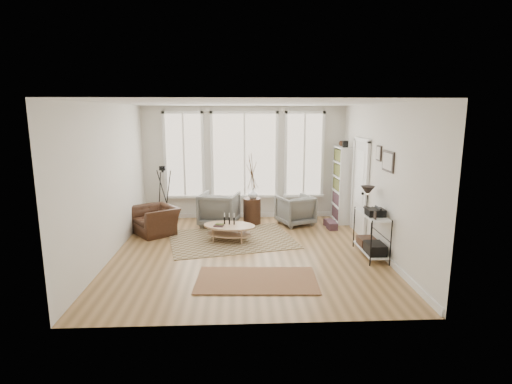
{
  "coord_description": "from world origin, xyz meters",
  "views": [
    {
      "loc": [
        -0.18,
        -7.55,
        2.73
      ],
      "look_at": [
        0.2,
        0.6,
        1.1
      ],
      "focal_mm": 28.0,
      "sensor_mm": 36.0,
      "label": 1
    }
  ],
  "objects_px": {
    "low_shelf": "(371,230)",
    "armchair_left": "(219,209)",
    "armchair_right": "(295,210)",
    "side_table": "(252,189)",
    "bookcase": "(342,184)",
    "accent_chair": "(155,220)",
    "coffee_table": "(229,229)"
  },
  "relations": [
    {
      "from": "side_table",
      "to": "bookcase",
      "type": "bearing_deg",
      "value": 4.14
    },
    {
      "from": "coffee_table",
      "to": "side_table",
      "type": "bearing_deg",
      "value": 67.79
    },
    {
      "from": "low_shelf",
      "to": "coffee_table",
      "type": "bearing_deg",
      "value": 159.63
    },
    {
      "from": "bookcase",
      "to": "accent_chair",
      "type": "distance_m",
      "value": 4.63
    },
    {
      "from": "bookcase",
      "to": "armchair_left",
      "type": "relative_size",
      "value": 2.28
    },
    {
      "from": "bookcase",
      "to": "side_table",
      "type": "xyz_separation_m",
      "value": [
        -2.27,
        -0.16,
        -0.08
      ]
    },
    {
      "from": "bookcase",
      "to": "armchair_right",
      "type": "height_order",
      "value": "bookcase"
    },
    {
      "from": "side_table",
      "to": "accent_chair",
      "type": "height_order",
      "value": "side_table"
    },
    {
      "from": "bookcase",
      "to": "coffee_table",
      "type": "height_order",
      "value": "bookcase"
    },
    {
      "from": "low_shelf",
      "to": "side_table",
      "type": "bearing_deg",
      "value": 133.17
    },
    {
      "from": "armchair_left",
      "to": "coffee_table",
      "type": "bearing_deg",
      "value": 115.05
    },
    {
      "from": "coffee_table",
      "to": "armchair_right",
      "type": "bearing_deg",
      "value": 37.5
    },
    {
      "from": "armchair_left",
      "to": "accent_chair",
      "type": "height_order",
      "value": "armchair_left"
    },
    {
      "from": "coffee_table",
      "to": "accent_chair",
      "type": "xyz_separation_m",
      "value": [
        -1.69,
        0.63,
        0.03
      ]
    },
    {
      "from": "armchair_left",
      "to": "side_table",
      "type": "distance_m",
      "value": 0.93
    },
    {
      "from": "armchair_left",
      "to": "armchair_right",
      "type": "relative_size",
      "value": 1.13
    },
    {
      "from": "accent_chair",
      "to": "armchair_right",
      "type": "bearing_deg",
      "value": 63.03
    },
    {
      "from": "low_shelf",
      "to": "accent_chair",
      "type": "relative_size",
      "value": 1.36
    },
    {
      "from": "coffee_table",
      "to": "armchair_left",
      "type": "height_order",
      "value": "armchair_left"
    },
    {
      "from": "bookcase",
      "to": "armchair_right",
      "type": "relative_size",
      "value": 2.57
    },
    {
      "from": "coffee_table",
      "to": "armchair_right",
      "type": "distance_m",
      "value": 2.03
    },
    {
      "from": "armchair_left",
      "to": "armchair_right",
      "type": "height_order",
      "value": "armchair_left"
    },
    {
      "from": "armchair_left",
      "to": "side_table",
      "type": "bearing_deg",
      "value": -160.34
    },
    {
      "from": "low_shelf",
      "to": "armchair_right",
      "type": "distance_m",
      "value": 2.54
    },
    {
      "from": "armchair_right",
      "to": "side_table",
      "type": "xyz_separation_m",
      "value": [
        -1.07,
        0.1,
        0.51
      ]
    },
    {
      "from": "armchair_right",
      "to": "side_table",
      "type": "distance_m",
      "value": 1.19
    },
    {
      "from": "low_shelf",
      "to": "side_table",
      "type": "height_order",
      "value": "side_table"
    },
    {
      "from": "coffee_table",
      "to": "bookcase",
      "type": "bearing_deg",
      "value": 28.05
    },
    {
      "from": "bookcase",
      "to": "accent_chair",
      "type": "xyz_separation_m",
      "value": [
        -4.5,
        -0.86,
        -0.64
      ]
    },
    {
      "from": "coffee_table",
      "to": "accent_chair",
      "type": "bearing_deg",
      "value": 159.48
    },
    {
      "from": "low_shelf",
      "to": "armchair_left",
      "type": "bearing_deg",
      "value": 143.09
    },
    {
      "from": "armchair_right",
      "to": "coffee_table",
      "type": "bearing_deg",
      "value": 15.98
    }
  ]
}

